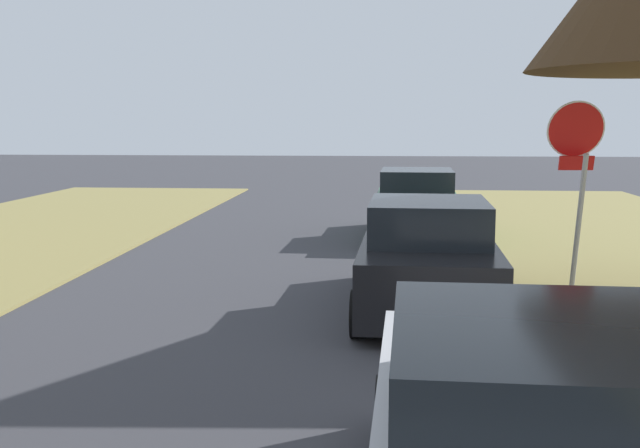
% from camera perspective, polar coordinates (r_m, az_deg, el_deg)
% --- Properties ---
extents(stop_sign_far, '(0.82, 0.78, 2.90)m').
position_cam_1_polar(stop_sign_far, '(11.20, 18.49, 4.57)').
color(stop_sign_far, '#9EA0A5').
rests_on(stop_sign_far, grass_verge_right).
extents(parked_sedan_black, '(2.08, 4.46, 1.57)m').
position_cam_1_polar(parked_sedan_black, '(11.02, 7.98, -2.56)').
color(parked_sedan_black, black).
rests_on(parked_sedan_black, ground).
extents(parked_sedan_green, '(2.08, 4.46, 1.57)m').
position_cam_1_polar(parked_sedan_green, '(17.83, 7.17, 1.34)').
color(parked_sedan_green, '#28663D').
rests_on(parked_sedan_green, ground).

